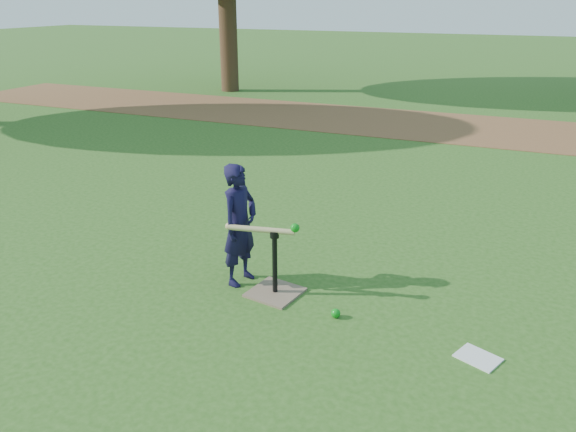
% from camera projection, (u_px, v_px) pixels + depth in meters
% --- Properties ---
extents(ground, '(80.00, 80.00, 0.00)m').
position_uv_depth(ground, '(281.00, 278.00, 5.39)').
color(ground, '#285116').
rests_on(ground, ground).
extents(dirt_strip, '(24.00, 3.00, 0.01)m').
position_uv_depth(dirt_strip, '(424.00, 125.00, 11.81)').
color(dirt_strip, brown).
rests_on(dirt_strip, ground).
extents(child, '(0.34, 0.46, 1.15)m').
position_uv_depth(child, '(240.00, 225.00, 5.13)').
color(child, black).
rests_on(child, ground).
extents(wiffle_ball_ground, '(0.08, 0.08, 0.08)m').
position_uv_depth(wiffle_ball_ground, '(336.00, 313.00, 4.71)').
color(wiffle_ball_ground, '#0C8414').
rests_on(wiffle_ball_ground, ground).
extents(clipboard, '(0.37, 0.33, 0.01)m').
position_uv_depth(clipboard, '(478.00, 358.00, 4.19)').
color(clipboard, silver).
rests_on(clipboard, ground).
extents(batting_tee, '(0.50, 0.50, 0.61)m').
position_uv_depth(batting_tee, '(275.00, 283.00, 5.07)').
color(batting_tee, '#79624D').
rests_on(batting_tee, ground).
extents(swing_action, '(0.67, 0.17, 0.12)m').
position_uv_depth(swing_action, '(265.00, 229.00, 4.90)').
color(swing_action, tan).
rests_on(swing_action, ground).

